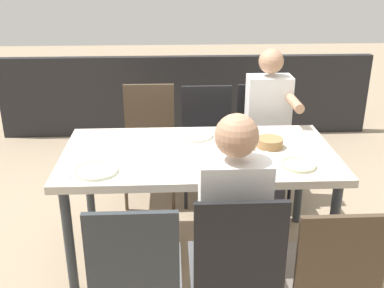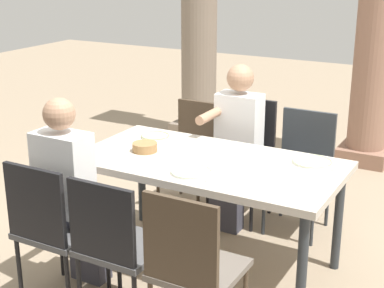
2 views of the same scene
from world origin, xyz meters
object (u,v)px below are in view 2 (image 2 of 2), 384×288
Objects in this scene: diner_woman_green at (235,141)px; plate_1 at (191,172)px; stone_column_near at (199,16)px; stone_column_centre at (378,13)px; chair_west_south at (52,224)px; diner_man_white at (72,190)px; plate_2 at (312,162)px; chair_mid_south at (116,242)px; bread_basket at (145,147)px; chair_east_north at (302,163)px; chair_mid_north at (245,151)px; plate_0 at (155,136)px; chair_east_south at (192,263)px; dining_table at (209,170)px; chair_west_north at (193,147)px.

diner_woman_green is 5.01× the size of plate_1.
stone_column_near is 1.95m from stone_column_centre.
chair_west_south is 0.25m from diner_man_white.
plate_1 and plate_2 have the same top height.
chair_mid_south is 0.30× the size of stone_column_centre.
stone_column_near is 11.05× the size of plate_2.
bread_basket is (-1.08, -0.33, 0.02)m from plate_2.
chair_east_north is at bearing 73.21° from plate_1.
plate_0 is at bearing -125.90° from chair_mid_north.
chair_east_north reaches higher than plate_1.
stone_column_centre is at bearing 73.48° from diner_woman_green.
plate_0 is at bearing -113.30° from stone_column_centre.
stone_column_near is at bearing 117.74° from chair_east_south.
stone_column_near is at bearing 105.14° from diner_man_white.
dining_table is 0.96m from chair_east_north.
plate_1 is at bearing 77.22° from chair_mid_south.
stone_column_centre is at bearing 93.90° from plate_2.
diner_man_white reaches higher than chair_west_north.
plate_0 is (-0.93, -0.62, 0.25)m from chair_east_north.
stone_column_centre reaches higher than plate_0.
chair_east_north is at bearing -43.66° from stone_column_near.
dining_table is at bearing -155.72° from plate_2.
bread_basket is at bearing -163.05° from plate_2.
bread_basket reaches higher than plate_2.
chair_east_south is 3.73× the size of plate_2.
diner_woman_green is 7.46× the size of bread_basket.
chair_west_north is 2.28m from stone_column_centre.
chair_east_south reaches higher than plate_2.
chair_mid_north is at bearing -108.10° from stone_column_centre.
dining_table is 1.82× the size of chair_mid_north.
chair_mid_south is at bearing -68.73° from stone_column_near.
plate_0 is 1.22× the size of bread_basket.
stone_column_centre is at bearing 72.48° from diner_man_white.
diner_man_white is 0.42× the size of stone_column_centre.
chair_west_north is 2.17m from stone_column_near.
chair_east_north is 0.72× the size of diner_woman_green.
chair_west_south is 0.74× the size of diner_woman_green.
chair_west_south is at bearing -90.00° from chair_west_north.
chair_west_south is 1.01× the size of chair_mid_south.
chair_east_north is 1.27m from bread_basket.
chair_east_north is at bearing 90.00° from chair_east_south.
chair_east_north is at bearing 74.59° from chair_mid_south.
chair_mid_north is at bearing 98.14° from dining_table.
dining_table is 6.86× the size of plate_1.
stone_column_near is at bearing 110.87° from bread_basket.
chair_west_north is at bearing 89.89° from diner_man_white.
chair_mid_south is 0.92m from bread_basket.
chair_west_south is 3.79m from stone_column_centre.
plate_0 is (-0.45, -0.62, 0.23)m from chair_mid_north.
chair_west_north is at bearing 118.49° from chair_east_south.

